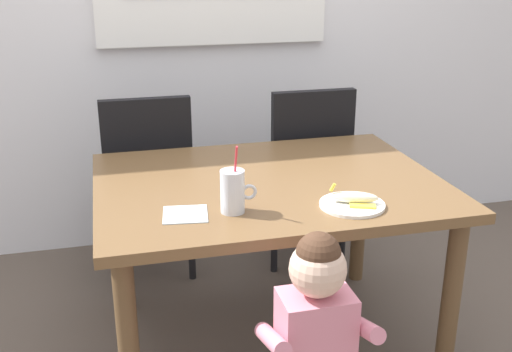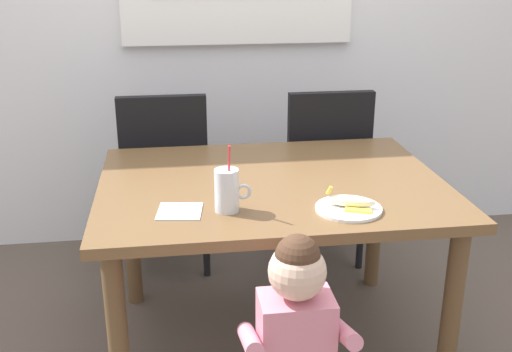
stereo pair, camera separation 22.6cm
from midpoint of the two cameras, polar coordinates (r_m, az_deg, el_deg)
The scene contains 9 objects.
ground_plane at distance 2.74m, azimuth 3.79°, elevation -15.28°, with size 24.00×24.00×0.00m, color brown.
dining_table at distance 2.42m, azimuth 4.14°, elevation -2.62°, with size 1.34×1.01×0.75m.
dining_chair_left at distance 3.09m, azimuth -6.42°, elevation 0.30°, with size 0.44×0.45×0.96m.
dining_chair_right at distance 3.19m, azimuth 8.29°, elevation 0.80°, with size 0.44×0.44×0.96m.
toddler_standing at distance 1.88m, azimuth 7.28°, elevation -14.25°, with size 0.33×0.24×0.84m.
milk_cup at distance 2.08m, azimuth 0.39°, elevation -1.62°, with size 0.13×0.09×0.25m.
snack_plate at distance 2.15m, azimuth 11.63°, elevation -3.06°, with size 0.23×0.23×0.01m, color white.
peeled_banana at distance 2.14m, azimuth 11.88°, elevation -2.42°, with size 0.17×0.13×0.07m.
paper_napkin at distance 2.10m, azimuth -4.10°, elevation -3.37°, with size 0.15×0.15×0.00m, color silver.
Camera 2 is at (-0.37, -2.20, 1.58)m, focal length 42.85 mm.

